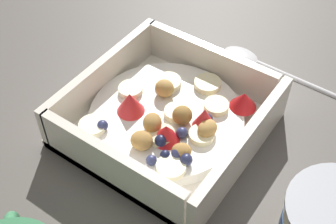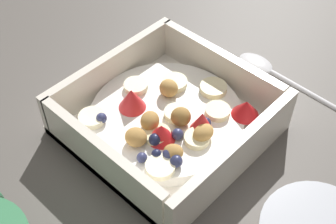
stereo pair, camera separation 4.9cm
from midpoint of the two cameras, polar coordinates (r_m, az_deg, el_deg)
name	(u,v)px [view 2 (the right image)]	position (r m, az deg, el deg)	size (l,w,h in m)	color
ground_plane	(163,132)	(0.51, 2.09, -2.67)	(2.40, 2.40, 0.00)	#56514C
fruit_bowl	(169,120)	(0.50, 2.91, -1.09)	(0.19, 0.19, 0.06)	white
spoon	(273,70)	(0.60, 15.24, 4.89)	(0.03, 0.17, 0.01)	silver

